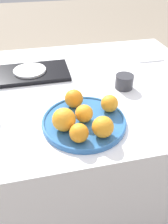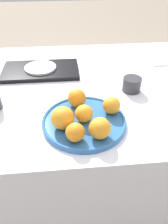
# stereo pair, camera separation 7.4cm
# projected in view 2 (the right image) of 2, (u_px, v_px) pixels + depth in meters

# --- Properties ---
(ground_plane) EXTENTS (12.00, 12.00, 0.00)m
(ground_plane) POSITION_uv_depth(u_px,v_px,m) (83.00, 182.00, 1.47)
(ground_plane) COLOR gray
(table) EXTENTS (1.28, 0.96, 0.76)m
(table) POSITION_uv_depth(u_px,v_px,m) (83.00, 142.00, 1.23)
(table) COLOR white
(table) RESTS_ON ground_plane
(fruit_platter) EXTENTS (0.30, 0.30, 0.02)m
(fruit_platter) POSITION_uv_depth(u_px,v_px,m) (84.00, 121.00, 0.77)
(fruit_platter) COLOR #336BAD
(fruit_platter) RESTS_ON table
(orange_0) EXTENTS (0.06, 0.06, 0.06)m
(orange_0) POSITION_uv_depth(u_px,v_px,m) (84.00, 114.00, 0.75)
(orange_0) COLOR orange
(orange_0) RESTS_ON fruit_platter
(orange_1) EXTENTS (0.06, 0.06, 0.06)m
(orange_1) POSITION_uv_depth(u_px,v_px,m) (112.00, 105.00, 0.79)
(orange_1) COLOR orange
(orange_1) RESTS_ON fruit_platter
(orange_2) EXTENTS (0.07, 0.07, 0.07)m
(orange_2) POSITION_uv_depth(u_px,v_px,m) (77.00, 98.00, 0.82)
(orange_2) COLOR orange
(orange_2) RESTS_ON fruit_platter
(orange_3) EXTENTS (0.07, 0.07, 0.07)m
(orange_3) POSITION_uv_depth(u_px,v_px,m) (100.00, 128.00, 0.69)
(orange_3) COLOR orange
(orange_3) RESTS_ON fruit_platter
(orange_4) EXTENTS (0.08, 0.08, 0.08)m
(orange_4) POSITION_uv_depth(u_px,v_px,m) (63.00, 118.00, 0.72)
(orange_4) COLOR orange
(orange_4) RESTS_ON fruit_platter
(orange_5) EXTENTS (0.06, 0.06, 0.06)m
(orange_5) POSITION_uv_depth(u_px,v_px,m) (75.00, 132.00, 0.68)
(orange_5) COLOR orange
(orange_5) RESTS_ON fruit_platter
(serving_tray) EXTENTS (0.37, 0.21, 0.02)m
(serving_tray) POSITION_uv_depth(u_px,v_px,m) (41.00, 70.00, 1.08)
(serving_tray) COLOR black
(serving_tray) RESTS_ON table
(side_plate) EXTENTS (0.15, 0.15, 0.01)m
(side_plate) POSITION_uv_depth(u_px,v_px,m) (40.00, 68.00, 1.08)
(side_plate) COLOR white
(side_plate) RESTS_ON serving_tray
(cup_2) EXTENTS (0.08, 0.08, 0.06)m
(cup_2) POSITION_uv_depth(u_px,v_px,m) (132.00, 84.00, 0.94)
(cup_2) COLOR #333338
(cup_2) RESTS_ON table
(napkin) EXTENTS (0.15, 0.14, 0.01)m
(napkin) POSITION_uv_depth(u_px,v_px,m) (162.00, 60.00, 1.20)
(napkin) COLOR white
(napkin) RESTS_ON table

